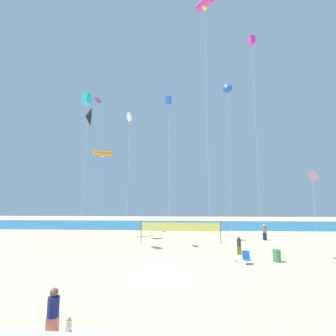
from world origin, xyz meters
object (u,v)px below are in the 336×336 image
object	(u,v)px
trash_barrel	(277,256)
beach_handbag	(236,261)
kite_white_inflatable	(129,117)
kite_black_delta	(88,117)
volleyball_net	(180,228)
kite_blue_box	(168,101)
kite_magenta_tube	(205,4)
kite_magenta_box	(252,42)
beachgoer_charcoal_shirt	(239,244)
beachgoer_olive_shirt	(265,231)
kite_orange_tube	(102,153)
kite_cyan_box	(86,99)
toddler_figure	(69,328)
folding_beach_chair	(246,257)
kite_pink_delta	(312,176)
mother_figure	(53,312)
kite_blue_delta	(227,88)
kite_violet_tube	(98,101)

from	to	relation	value
trash_barrel	beach_handbag	world-z (taller)	trash_barrel
kite_white_inflatable	kite_black_delta	bearing A→B (deg)	-163.35
volleyball_net	beach_handbag	world-z (taller)	volleyball_net
kite_blue_box	kite_magenta_tube	world-z (taller)	kite_magenta_tube
kite_magenta_box	beachgoer_charcoal_shirt	bearing A→B (deg)	-148.54
beachgoer_charcoal_shirt	kite_magenta_box	xyz separation A→B (m)	(2.27, 1.39, 19.41)
beachgoer_charcoal_shirt	beachgoer_olive_shirt	bearing A→B (deg)	94.04
kite_orange_tube	kite_magenta_box	xyz separation A→B (m)	(17.40, -7.95, 9.59)
kite_orange_tube	kite_magenta_tube	bearing A→B (deg)	-46.29
kite_orange_tube	kite_black_delta	xyz separation A→B (m)	(1.13, -8.11, 2.12)
beachgoer_charcoal_shirt	beachgoer_olive_shirt	distance (m)	9.46
kite_cyan_box	kite_black_delta	size ratio (longest dim) A/B	1.30
toddler_figure	kite_cyan_box	world-z (taller)	kite_cyan_box
folding_beach_chair	kite_pink_delta	bearing A→B (deg)	4.13
mother_figure	folding_beach_chair	world-z (taller)	mother_figure
kite_white_inflatable	kite_pink_delta	bearing A→B (deg)	-5.36
mother_figure	kite_magenta_box	distance (m)	27.01
kite_blue_delta	beachgoer_olive_shirt	bearing A→B (deg)	-61.14
volleyball_net	kite_white_inflatable	distance (m)	12.81
kite_blue_box	kite_orange_tube	bearing A→B (deg)	161.43
mother_figure	beachgoer_charcoal_shirt	bearing A→B (deg)	64.10
toddler_figure	beachgoer_charcoal_shirt	bearing A→B (deg)	27.84
trash_barrel	kite_cyan_box	distance (m)	26.81
kite_cyan_box	kite_blue_delta	world-z (taller)	kite_blue_delta
folding_beach_chair	kite_magenta_tube	xyz separation A→B (m)	(-2.61, -0.31, 19.93)
volleyball_net	kite_pink_delta	bearing A→B (deg)	-20.93
kite_white_inflatable	kite_magenta_box	bearing A→B (deg)	-4.55
toddler_figure	trash_barrel	distance (m)	15.46
kite_magenta_tube	kite_cyan_box	bearing A→B (deg)	142.77
beachgoer_charcoal_shirt	mother_figure	bearing A→B (deg)	-88.88
beachgoer_olive_shirt	kite_cyan_box	xyz separation A→B (m)	(-21.29, -1.30, 16.10)
kite_pink_delta	kite_blue_delta	bearing A→B (deg)	111.41
kite_black_delta	kite_blue_box	bearing A→B (deg)	33.95
toddler_figure	kite_orange_tube	bearing A→B (deg)	75.33
trash_barrel	beachgoer_olive_shirt	bearing A→B (deg)	76.88
kite_magenta_tube	kite_blue_box	bearing A→B (deg)	109.61
kite_orange_tube	kite_blue_box	bearing A→B (deg)	-18.57
mother_figure	kite_blue_box	distance (m)	25.57
beachgoer_olive_shirt	kite_white_inflatable	bearing A→B (deg)	-17.95
mother_figure	kite_magenta_tube	bearing A→B (deg)	66.11
volleyball_net	kite_pink_delta	size ratio (longest dim) A/B	1.20
kite_blue_box	kite_violet_tube	world-z (taller)	kite_violet_tube
kite_white_inflatable	volleyball_net	bearing A→B (deg)	29.69
beachgoer_olive_shirt	kite_orange_tube	size ratio (longest dim) A/B	0.17
toddler_figure	folding_beach_chair	distance (m)	13.32
beachgoer_olive_shirt	kite_violet_tube	size ratio (longest dim) A/B	0.09
kite_cyan_box	beachgoer_charcoal_shirt	bearing A→B (deg)	-22.62
folding_beach_chair	kite_black_delta	size ratio (longest dim) A/B	0.06
kite_blue_box	kite_magenta_tube	bearing A→B (deg)	-70.39
mother_figure	volleyball_net	bearing A→B (deg)	85.40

